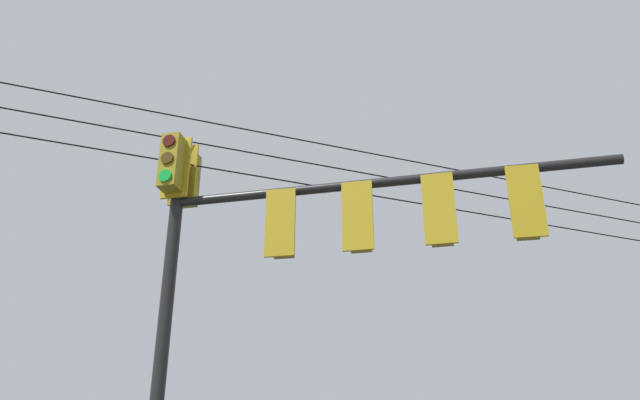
# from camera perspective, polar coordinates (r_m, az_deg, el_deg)

# --- Properties ---
(signal_mast_assembly) EXTENTS (6.54, 2.18, 7.20)m
(signal_mast_assembly) POSITION_cam_1_polar(r_m,az_deg,el_deg) (9.13, -3.06, -4.04)
(signal_mast_assembly) COLOR black
(signal_mast_assembly) RESTS_ON ground
(overhead_wire_span) EXTENTS (22.82, 25.21, 1.28)m
(overhead_wire_span) POSITION_cam_1_polar(r_m,az_deg,el_deg) (10.53, -20.60, 6.60)
(overhead_wire_span) COLOR black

